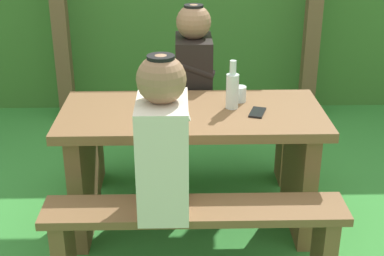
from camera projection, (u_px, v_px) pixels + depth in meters
name	position (u px, v px, depth m)	size (l,w,h in m)	color
ground_plane	(192.00, 225.00, 3.16)	(12.00, 12.00, 0.00)	#388B38
picnic_table	(192.00, 149.00, 2.96)	(1.40, 0.64, 0.72)	brown
bench_near	(195.00, 231.00, 2.53)	(1.40, 0.24, 0.46)	brown
bench_far	(190.00, 136.00, 3.52)	(1.40, 0.24, 0.46)	brown
person_white_shirt	(163.00, 141.00, 2.35)	(0.25, 0.35, 0.72)	silver
person_black_coat	(194.00, 68.00, 3.34)	(0.25, 0.35, 0.72)	black
drinking_glass	(240.00, 94.00, 2.98)	(0.07, 0.07, 0.09)	silver
bottle_left	(232.00, 89.00, 2.87)	(0.07, 0.07, 0.26)	silver
cell_phone	(257.00, 112.00, 2.84)	(0.07, 0.14, 0.01)	black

